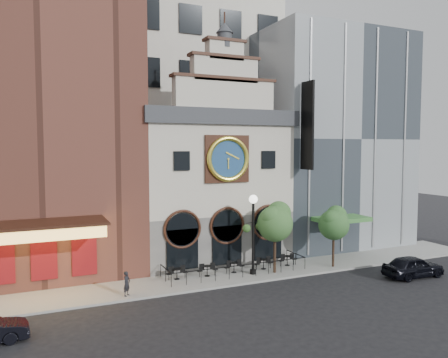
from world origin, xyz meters
name	(u,v)px	position (x,y,z in m)	size (l,w,h in m)	color
ground	(250,284)	(0.00, 0.00, 0.00)	(120.00, 120.00, 0.00)	black
sidewalk	(235,274)	(0.00, 2.50, 0.07)	(44.00, 5.00, 0.15)	gray
clock_building	(208,180)	(0.00, 7.82, 6.69)	(12.60, 8.78, 18.65)	#605E5B
theater_building	(38,105)	(-13.00, 9.96, 12.60)	(14.00, 15.60, 25.00)	brown
retail_building	(320,140)	(12.99, 9.99, 10.14)	(14.00, 14.40, 20.00)	gray
office_tower	(165,49)	(0.00, 20.00, 20.00)	(20.00, 16.00, 40.00)	beige
cafe_railing	(235,267)	(0.00, 2.50, 0.60)	(10.60, 2.60, 0.90)	black
bistro_0	(177,273)	(-4.43, 2.70, 0.61)	(1.58, 0.68, 0.90)	black
bistro_1	(207,270)	(-2.20, 2.53, 0.61)	(1.58, 0.68, 0.90)	black
bistro_2	(234,266)	(-0.05, 2.56, 0.61)	(1.58, 0.68, 0.90)	black
bistro_3	(264,263)	(2.42, 2.50, 0.61)	(1.58, 0.68, 0.90)	black
bistro_4	(287,260)	(4.62, 2.62, 0.61)	(1.58, 0.68, 0.90)	black
car_right	(413,266)	(11.58, -3.31, 0.79)	(1.87, 4.66, 1.59)	black
pedestrian	(127,284)	(-8.35, 0.68, 0.93)	(0.57, 0.37, 1.56)	black
lamppost	(253,225)	(1.08, 1.69, 3.76)	(1.83, 0.92, 5.84)	black
tree_left	(275,221)	(2.76, 1.39, 4.02)	(2.74, 2.64, 5.27)	#382619
tree_right	(334,222)	(7.78, 0.97, 3.63)	(2.46, 2.37, 4.74)	#382619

